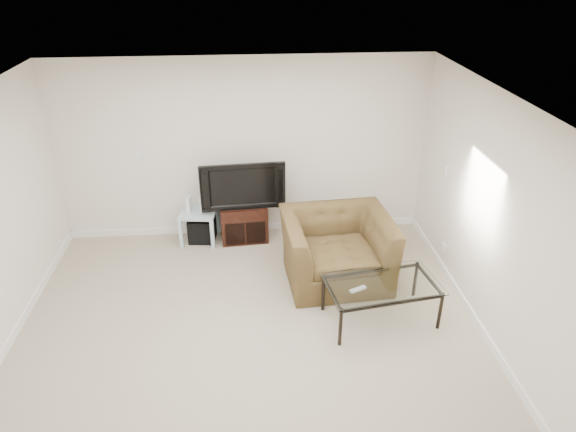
{
  "coord_description": "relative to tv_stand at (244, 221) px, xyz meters",
  "views": [
    {
      "loc": [
        0.05,
        -4.08,
        3.71
      ],
      "look_at": [
        0.5,
        1.2,
        0.9
      ],
      "focal_mm": 32.0,
      "sensor_mm": 36.0,
      "label": 1
    }
  ],
  "objects": [
    {
      "name": "floor",
      "position": [
        0.03,
        -2.28,
        -0.27
      ],
      "size": [
        5.0,
        5.0,
        0.0
      ],
      "primitive_type": "plane",
      "color": "tan",
      "rests_on": "ground"
    },
    {
      "name": "ceiling",
      "position": [
        0.03,
        -2.28,
        2.23
      ],
      "size": [
        5.0,
        5.0,
        0.0
      ],
      "primitive_type": "plane",
      "color": "white",
      "rests_on": "ground"
    },
    {
      "name": "wall_back",
      "position": [
        0.03,
        0.22,
        0.98
      ],
      "size": [
        5.0,
        0.02,
        2.5
      ],
      "primitive_type": "cube",
      "color": "silver",
      "rests_on": "ground"
    },
    {
      "name": "wall_right",
      "position": [
        2.53,
        -2.28,
        0.98
      ],
      "size": [
        0.02,
        5.0,
        2.5
      ],
      "primitive_type": "cube",
      "color": "silver",
      "rests_on": "ground"
    },
    {
      "name": "plate_back",
      "position": [
        -1.37,
        0.21,
        0.98
      ],
      "size": [
        0.12,
        0.02,
        0.12
      ],
      "primitive_type": "cube",
      "color": "white",
      "rests_on": "wall_back"
    },
    {
      "name": "plate_right_switch",
      "position": [
        2.52,
        -0.68,
        0.98
      ],
      "size": [
        0.02,
        0.09,
        0.13
      ],
      "primitive_type": "cube",
      "color": "white",
      "rests_on": "wall_right"
    },
    {
      "name": "plate_right_outlet",
      "position": [
        2.52,
        -0.98,
        0.03
      ],
      "size": [
        0.02,
        0.08,
        0.12
      ],
      "primitive_type": "cube",
      "color": "white",
      "rests_on": "wall_right"
    },
    {
      "name": "tv_stand",
      "position": [
        0.0,
        0.0,
        0.0
      ],
      "size": [
        0.67,
        0.49,
        0.53
      ],
      "primitive_type": null,
      "rotation": [
        0.0,
        0.0,
        0.07
      ],
      "color": "black",
      "rests_on": "floor"
    },
    {
      "name": "dvd_player",
      "position": [
        0.0,
        -0.04,
        0.18
      ],
      "size": [
        0.34,
        0.25,
        0.05
      ],
      "primitive_type": "cube",
      "rotation": [
        0.0,
        0.0,
        0.07
      ],
      "color": "black",
      "rests_on": "tv_stand"
    },
    {
      "name": "television",
      "position": [
        0.0,
        -0.03,
        0.59
      ],
      "size": [
        1.07,
        0.28,
        0.65
      ],
      "primitive_type": "imported",
      "rotation": [
        0.0,
        0.0,
        0.07
      ],
      "color": "black",
      "rests_on": "tv_stand"
    },
    {
      "name": "side_table",
      "position": [
        -0.62,
        0.0,
        -0.04
      ],
      "size": [
        0.54,
        0.54,
        0.46
      ],
      "primitive_type": null,
      "rotation": [
        0.0,
        0.0,
        -0.12
      ],
      "color": "silver",
      "rests_on": "floor"
    },
    {
      "name": "subwoofer",
      "position": [
        -0.59,
        0.02,
        -0.1
      ],
      "size": [
        0.39,
        0.39,
        0.35
      ],
      "primitive_type": "cube",
      "rotation": [
        0.0,
        0.0,
        -0.1
      ],
      "color": "black",
      "rests_on": "floor"
    },
    {
      "name": "game_console",
      "position": [
        -0.74,
        -0.0,
        0.3
      ],
      "size": [
        0.07,
        0.16,
        0.21
      ],
      "primitive_type": "cube",
      "rotation": [
        0.0,
        0.0,
        -0.15
      ],
      "color": "white",
      "rests_on": "side_table"
    },
    {
      "name": "game_case",
      "position": [
        -0.57,
        -0.03,
        0.29
      ],
      "size": [
        0.05,
        0.14,
        0.18
      ],
      "primitive_type": "cube",
      "rotation": [
        0.0,
        0.0,
        -0.05
      ],
      "color": "silver",
      "rests_on": "side_table"
    },
    {
      "name": "recliner",
      "position": [
        1.13,
        -1.08,
        0.29
      ],
      "size": [
        1.34,
        0.92,
        1.12
      ],
      "primitive_type": "imported",
      "rotation": [
        0.0,
        0.0,
        0.07
      ],
      "color": "brown",
      "rests_on": "floor"
    },
    {
      "name": "coffee_table",
      "position": [
        1.48,
        -1.92,
        -0.03
      ],
      "size": [
        1.3,
        0.86,
        0.47
      ],
      "primitive_type": null,
      "rotation": [
        0.0,
        0.0,
        0.15
      ],
      "color": "black",
      "rests_on": "floor"
    },
    {
      "name": "remote",
      "position": [
        1.2,
        -2.01,
        0.22
      ],
      "size": [
        0.19,
        0.13,
        0.02
      ],
      "primitive_type": "cube",
      "rotation": [
        0.0,
        0.0,
        0.42
      ],
      "color": "#B2B2B7",
      "rests_on": "coffee_table"
    }
  ]
}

